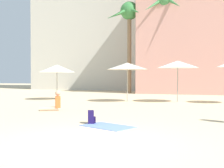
# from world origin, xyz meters

# --- Properties ---
(ground) EXTENTS (120.00, 120.00, 0.00)m
(ground) POSITION_xyz_m (0.00, 0.00, 0.00)
(ground) COLOR beige
(palm_tree_far_left) EXTENTS (5.23, 4.29, 9.31)m
(palm_tree_far_left) POSITION_xyz_m (-1.66, 20.83, 7.73)
(palm_tree_far_left) COLOR brown
(palm_tree_far_left) RESTS_ON ground
(palm_tree_left) EXTENTS (4.54, 4.22, 8.66)m
(palm_tree_left) POSITION_xyz_m (-5.05, 20.88, 7.12)
(palm_tree_left) COLOR #896B4C
(palm_tree_left) RESTS_ON ground
(cafe_umbrella_0) EXTENTS (2.44, 2.44, 2.33)m
(cafe_umbrella_0) POSITION_xyz_m (-7.30, 11.28, 2.08)
(cafe_umbrella_0) COLOR gray
(cafe_umbrella_0) RESTS_ON ground
(cafe_umbrella_2) EXTENTS (2.49, 2.49, 2.49)m
(cafe_umbrella_2) POSITION_xyz_m (0.52, 11.96, 2.27)
(cafe_umbrella_2) COLOR gray
(cafe_umbrella_2) RESTS_ON ground
(cafe_umbrella_4) EXTENTS (2.48, 2.48, 2.38)m
(cafe_umbrella_4) POSITION_xyz_m (-2.41, 11.28, 2.18)
(cafe_umbrella_4) COLOR gray
(cafe_umbrella_4) RESTS_ON ground
(beach_towel) EXTENTS (1.79, 1.48, 0.01)m
(beach_towel) POSITION_xyz_m (-0.33, 2.22, 0.01)
(beach_towel) COLOR #6684E0
(beach_towel) RESTS_ON ground
(backpack) EXTENTS (0.33, 0.35, 0.42)m
(backpack) POSITION_xyz_m (-1.02, 2.57, 0.20)
(backpack) COLOR #1D1242
(backpack) RESTS_ON ground
(person_far_left) EXTENTS (0.96, 0.80, 0.90)m
(person_far_left) POSITION_xyz_m (-4.11, 5.54, 0.31)
(person_far_left) COLOR #D1A889
(person_far_left) RESTS_ON ground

